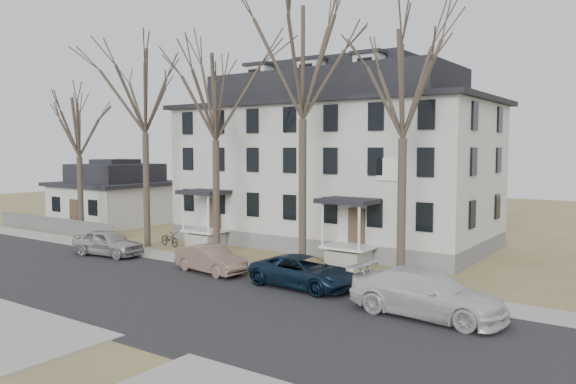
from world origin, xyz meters
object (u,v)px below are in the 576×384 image
Objects in this scene: tree_far_left at (144,84)px; car_white at (427,295)px; car_navy at (304,273)px; boarding_house at (332,162)px; tree_center at (303,54)px; small_house at (116,196)px; tree_bungalow at (78,123)px; tree_mid_left at (215,91)px; bicycle_left at (170,239)px; tree_mid_right at (404,76)px; car_silver at (108,243)px; car_tan at (211,260)px.

car_white is at bearing -12.08° from tree_far_left.
car_white reaches higher than car_navy.
boarding_house is 10.39m from tree_center.
tree_center reaches higher than car_navy.
tree_center reaches higher than small_house.
small_house is 0.81× the size of tree_bungalow.
bicycle_left is at bearing 171.79° from tree_mid_left.
tree_mid_right is 1.18× the size of tree_bungalow.
boarding_house is at bearing 136.19° from tree_mid_right.
tree_mid_right is 2.85× the size of car_silver.
tree_far_left is 2.32× the size of car_white.
tree_far_left is 17.57m from car_navy.
car_navy is (25.30, -9.57, -1.54)m from small_house.
tree_mid_left is at bearing 76.31° from car_white.
tree_center is at bearing 0.00° from tree_far_left.
tree_bungalow is (-19.00, 0.00, -2.97)m from tree_center.
boarding_house reaches higher than bicycle_left.
tree_mid_right reaches higher than car_navy.
car_silver is (0.75, -3.63, -9.58)m from tree_far_left.
small_house reaches higher than car_tan.
bicycle_left is at bearing 78.36° from car_white.
tree_center is 5.70m from tree_mid_right.
car_navy is 2.78× the size of bicycle_left.
tree_bungalow is at bearing 105.09° from bicycle_left.
tree_mid_left is 2.16× the size of car_white.
car_tan is at bearing -12.60° from tree_bungalow.
tree_mid_left is at bearing -110.20° from boarding_house.
tree_center is at bearing -15.08° from small_house.
car_silver is at bearing -39.90° from small_house.
tree_mid_right is 12.95m from car_tan.
tree_mid_left is 1.00× the size of tree_mid_right.
bicycle_left is (-7.46, 4.20, -0.21)m from car_tan.
boarding_house is 15.11m from car_silver.
car_tan is 11.69m from car_white.
small_house is (-20.00, -1.96, -3.13)m from boarding_house.
tree_bungalow is (-13.00, 0.00, -1.48)m from tree_mid_left.
tree_mid_right reaches higher than car_white.
tree_far_left is at bearing 3.85° from car_silver.
tree_center is at bearing 0.00° from tree_mid_left.
tree_center is 8.01× the size of bicycle_left.
tree_mid_left reaches higher than boarding_house.
car_silver is at bearing -167.78° from tree_mid_right.
car_silver is (-11.25, -3.63, -10.32)m from tree_center.
small_house is 1.94× the size of car_silver.
boarding_house is 3.52× the size of car_white.
tree_far_left reaches higher than car_silver.
boarding_house is at bearing 45.58° from car_white.
car_navy is at bearing -96.86° from bicycle_left.
tree_bungalow is 11.28m from car_silver.
small_house is 0.68× the size of tree_mid_right.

